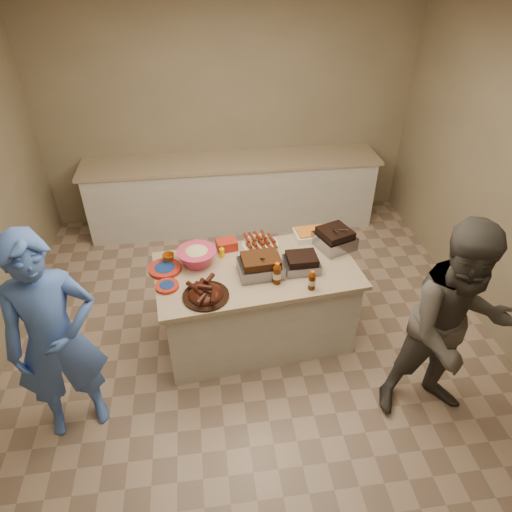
{
  "coord_description": "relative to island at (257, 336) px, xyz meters",
  "views": [
    {
      "loc": [
        -0.4,
        -2.93,
        3.16
      ],
      "look_at": [
        0.02,
        0.18,
        0.91
      ],
      "focal_mm": 32.0,
      "sensor_mm": 36.0,
      "label": 1
    }
  ],
  "objects": [
    {
      "name": "plate_stack_small",
      "position": [
        -0.75,
        -0.15,
        0.81
      ],
      "size": [
        0.21,
        0.21,
        0.03
      ],
      "primitive_type": "cylinder",
      "rotation": [
        0.0,
        0.0,
        0.1
      ],
      "color": "#A52416",
      "rests_on": "island"
    },
    {
      "name": "room",
      "position": [
        -0.02,
        -0.13,
        0.0
      ],
      "size": [
        4.5,
        5.0,
        2.7
      ],
      "primitive_type": null,
      "color": "gray",
      "rests_on": "ground"
    },
    {
      "name": "bbq_bottle_a",
      "position": [
        0.14,
        -0.21,
        0.81
      ],
      "size": [
        0.07,
        0.07,
        0.2
      ],
      "primitive_type": "cylinder",
      "rotation": [
        0.0,
        0.0,
        0.1
      ],
      "color": "#471A02",
      "rests_on": "island"
    },
    {
      "name": "mac_cheese_dish",
      "position": [
        0.57,
        0.42,
        0.81
      ],
      "size": [
        0.32,
        0.24,
        0.08
      ],
      "primitive_type": "cube",
      "rotation": [
        0.0,
        0.0,
        0.07
      ],
      "color": "orange",
      "rests_on": "island"
    },
    {
      "name": "brisket_tray",
      "position": [
        0.37,
        -0.05,
        0.81
      ],
      "size": [
        0.3,
        0.25,
        0.09
      ],
      "primitive_type": "cube",
      "rotation": [
        0.0,
        0.0,
        0.01
      ],
      "color": "black",
      "rests_on": "island"
    },
    {
      "name": "basket_stack",
      "position": [
        -0.23,
        0.33,
        0.81
      ],
      "size": [
        0.2,
        0.16,
        0.09
      ],
      "primitive_type": "cube",
      "rotation": [
        0.0,
        0.0,
        0.16
      ],
      "color": "#A52416",
      "rests_on": "island"
    },
    {
      "name": "mustard_bottle",
      "position": [
        -0.28,
        0.21,
        0.81
      ],
      "size": [
        0.05,
        0.05,
        0.12
      ],
      "primitive_type": "cylinder",
      "rotation": [
        0.0,
        0.0,
        0.1
      ],
      "color": "#F9D200",
      "rests_on": "island"
    },
    {
      "name": "roasting_pan",
      "position": [
        0.74,
        0.24,
        0.81
      ],
      "size": [
        0.39,
        0.39,
        0.12
      ],
      "primitive_type": "cube",
      "rotation": [
        0.0,
        0.0,
        0.35
      ],
      "color": "gray",
      "rests_on": "island"
    },
    {
      "name": "island",
      "position": [
        0.0,
        0.0,
        0.0
      ],
      "size": [
        1.79,
        1.07,
        0.81
      ],
      "primitive_type": null,
      "rotation": [
        0.0,
        0.0,
        0.1
      ],
      "color": "beige",
      "rests_on": "ground"
    },
    {
      "name": "guest_gray",
      "position": [
        1.29,
        -0.94,
        0.0
      ],
      "size": [
        0.89,
        1.75,
        0.65
      ],
      "primitive_type": "imported",
      "rotation": [
        0.0,
        0.0,
        -0.03
      ],
      "color": "#54504A",
      "rests_on": "ground"
    },
    {
      "name": "sauce_bowl",
      "position": [
        -0.08,
        0.16,
        0.81
      ],
      "size": [
        0.14,
        0.06,
        0.14
      ],
      "primitive_type": "imported",
      "rotation": [
        0.0,
        0.0,
        0.1
      ],
      "color": "silver",
      "rests_on": "island"
    },
    {
      "name": "pulled_pork_tray",
      "position": [
        0.02,
        -0.06,
        0.81
      ],
      "size": [
        0.38,
        0.3,
        0.11
      ],
      "primitive_type": "cube",
      "rotation": [
        0.0,
        0.0,
        0.07
      ],
      "color": "#47230F",
      "rests_on": "island"
    },
    {
      "name": "bbq_bottle_b",
      "position": [
        0.4,
        -0.32,
        0.81
      ],
      "size": [
        0.06,
        0.06,
        0.17
      ],
      "primitive_type": "cylinder",
      "rotation": [
        0.0,
        0.0,
        0.1
      ],
      "color": "#471A02",
      "rests_on": "island"
    },
    {
      "name": "rib_platter",
      "position": [
        -0.45,
        -0.3,
        0.81
      ],
      "size": [
        0.42,
        0.42,
        0.15
      ],
      "primitive_type": null,
      "rotation": [
        0.0,
        0.0,
        0.16
      ],
      "color": "#39130A",
      "rests_on": "island"
    },
    {
      "name": "plastic_cup",
      "position": [
        -0.74,
        0.18,
        0.81
      ],
      "size": [
        0.11,
        0.11,
        0.1
      ],
      "primitive_type": "imported",
      "rotation": [
        0.0,
        0.0,
        0.1
      ],
      "color": "#934B0C",
      "rests_on": "island"
    },
    {
      "name": "guest_blue",
      "position": [
        -1.49,
        -0.7,
        0.0
      ],
      "size": [
        1.09,
        1.84,
        0.41
      ],
      "primitive_type": "imported",
      "rotation": [
        0.0,
        0.0,
        0.28
      ],
      "color": "#466FD2",
      "rests_on": "ground"
    },
    {
      "name": "sausage_plate",
      "position": [
        0.08,
        0.35,
        0.81
      ],
      "size": [
        0.4,
        0.4,
        0.06
      ],
      "primitive_type": "cylinder",
      "rotation": [
        0.0,
        0.0,
        0.23
      ],
      "color": "silver",
      "rests_on": "island"
    },
    {
      "name": "back_counter",
      "position": [
        -0.02,
        2.07,
        0.45
      ],
      "size": [
        3.6,
        0.64,
        0.9
      ],
      "primitive_type": null,
      "color": "beige",
      "rests_on": "ground"
    },
    {
      "name": "plate_stack_large",
      "position": [
        -0.77,
        0.08,
        0.81
      ],
      "size": [
        0.3,
        0.3,
        0.03
      ],
      "primitive_type": "cylinder",
      "rotation": [
        0.0,
        0.0,
        0.1
      ],
      "color": "#A52416",
      "rests_on": "island"
    },
    {
      "name": "coleslaw_bowl",
      "position": [
        -0.5,
        0.15,
        0.81
      ],
      "size": [
        0.37,
        0.37,
        0.23
      ],
      "primitive_type": null,
      "rotation": [
        0.0,
        0.0,
        0.1
      ],
      "color": "#C53357",
      "rests_on": "island"
    }
  ]
}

